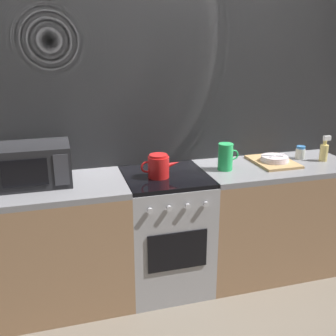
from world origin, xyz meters
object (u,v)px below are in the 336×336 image
Objects in this scene: pitcher at (226,157)px; dish_pile at (274,160)px; stove_unit at (166,231)px; microwave at (35,164)px; spray_bottle at (324,151)px; kettle at (159,166)px; spice_jar at (300,153)px.

pitcher is 0.44m from dish_pile.
stove_unit is at bearing 179.31° from pitcher.
pitcher reaches higher than dish_pile.
microwave is 2.19m from spray_bottle.
microwave reaches higher than pitcher.
stove_unit is 1.01m from dish_pile.
spray_bottle is at bearing 1.01° from kettle.
spice_jar is at bearing 8.07° from pitcher.
kettle is 0.71× the size of dish_pile.
pitcher is 0.99× the size of spray_bottle.
dish_pile is at bearing -168.30° from spice_jar.
spice_jar is (0.27, 0.06, 0.03)m from dish_pile.
microwave is at bearing 175.60° from stove_unit.
stove_unit is at bearing 29.23° from kettle.
microwave is at bearing -179.26° from spice_jar.
spice_jar reaches higher than dish_pile.
dish_pile is (0.89, 0.04, 0.47)m from stove_unit.
kettle is at bearing -178.99° from spray_bottle.
pitcher reaches higher than stove_unit.
pitcher is (0.46, -0.01, 0.55)m from stove_unit.
kettle is 1.42× the size of pitcher.
spray_bottle reaches higher than stove_unit.
spray_bottle is at bearing -2.02° from microwave.
spice_jar is (1.22, 0.13, -0.03)m from kettle.
pitcher is (1.34, -0.07, -0.03)m from microwave.
microwave is at bearing 172.97° from kettle.
stove_unit is at bearing -175.37° from spice_jar.
kettle is at bearing -175.71° from dish_pile.
spray_bottle is at bearing -35.83° from spice_jar.
spray_bottle is (0.42, -0.05, 0.06)m from dish_pile.
spice_jar is (2.05, 0.03, -0.08)m from microwave.
dish_pile is (1.77, -0.03, -0.11)m from microwave.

